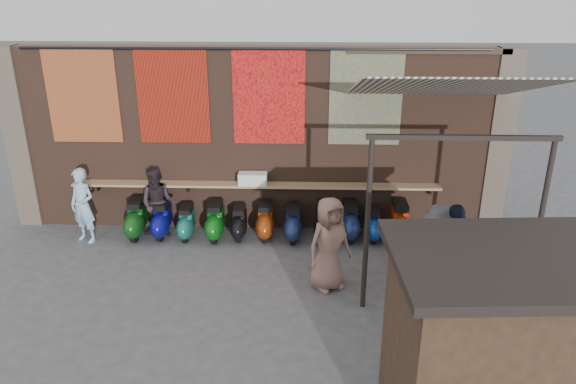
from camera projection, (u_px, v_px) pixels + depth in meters
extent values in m
plane|color=#474749|center=(246.00, 286.00, 10.45)|extent=(70.00, 70.00, 0.00)
cube|color=brown|center=(256.00, 140.00, 12.19)|extent=(10.00, 0.40, 4.00)
cube|color=#4C4238|center=(21.00, 138.00, 12.34)|extent=(0.50, 0.50, 4.00)
cube|color=#4C4238|center=(498.00, 142.00, 12.04)|extent=(0.50, 0.50, 4.00)
cube|color=#9E7A51|center=(256.00, 185.00, 12.19)|extent=(8.00, 0.32, 0.05)
cube|color=white|center=(253.00, 179.00, 12.10)|extent=(0.61, 0.27, 0.26)
cube|color=maroon|center=(83.00, 96.00, 11.71)|extent=(1.50, 0.02, 2.00)
cube|color=red|center=(173.00, 96.00, 11.65)|extent=(1.50, 0.02, 2.00)
cube|color=red|center=(269.00, 97.00, 11.60)|extent=(1.50, 0.02, 2.00)
cube|color=navy|center=(366.00, 98.00, 11.54)|extent=(1.50, 0.02, 2.00)
cylinder|color=black|center=(253.00, 49.00, 11.23)|extent=(9.50, 0.06, 0.06)
imported|color=#99BDDF|center=(83.00, 206.00, 11.85)|extent=(0.71, 0.60, 1.64)
imported|color=black|center=(158.00, 203.00, 12.06)|extent=(0.79, 0.63, 1.56)
imported|color=black|center=(454.00, 252.00, 9.78)|extent=(1.14, 0.75, 1.79)
imported|color=#525156|center=(437.00, 246.00, 10.17)|extent=(1.21, 1.08, 1.62)
imported|color=#91685C|center=(329.00, 244.00, 10.08)|extent=(1.04, 0.94, 1.78)
cube|color=black|center=(492.00, 356.00, 6.68)|extent=(2.37, 1.83, 2.47)
cube|color=black|center=(508.00, 260.00, 6.19)|extent=(2.66, 2.10, 0.12)
cube|color=gold|center=(473.00, 277.00, 7.29)|extent=(1.20, 0.11, 0.50)
cube|color=#473321|center=(465.00, 333.00, 7.62)|extent=(1.89, 0.21, 0.06)
cube|color=beige|center=(445.00, 87.00, 9.84)|extent=(3.20, 3.28, 0.97)
cube|color=#33261C|center=(429.00, 51.00, 11.16)|extent=(3.30, 0.08, 0.12)
cube|color=black|center=(464.00, 138.00, 8.63)|extent=(3.00, 0.08, 0.08)
cylinder|color=black|center=(367.00, 226.00, 9.24)|extent=(0.09, 0.09, 3.10)
cylinder|color=black|center=(539.00, 228.00, 9.16)|extent=(0.09, 0.09, 3.10)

